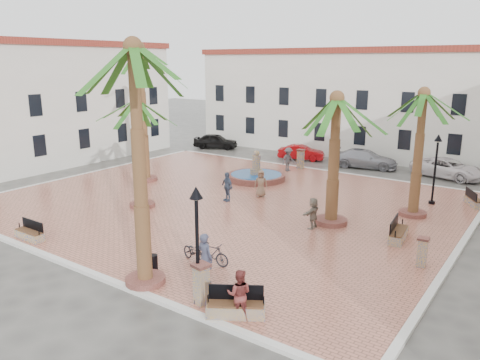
{
  "coord_description": "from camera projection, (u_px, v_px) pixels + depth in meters",
  "views": [
    {
      "loc": [
        16.23,
        -21.66,
        8.33
      ],
      "look_at": [
        1.0,
        0.0,
        1.6
      ],
      "focal_mm": 35.0,
      "sensor_mm": 36.0,
      "label": 1
    }
  ],
  "objects": [
    {
      "name": "ground",
      "position": [
        227.0,
        203.0,
        28.28
      ],
      "size": [
        120.0,
        120.0,
        0.0
      ],
      "primitive_type": "plane",
      "color": "#56544F",
      "rests_on": "ground"
    },
    {
      "name": "plaza",
      "position": [
        226.0,
        202.0,
        28.26
      ],
      "size": [
        26.0,
        22.0,
        0.15
      ],
      "primitive_type": "cube",
      "color": "#BD6E57",
      "rests_on": "ground"
    },
    {
      "name": "kerb_n",
      "position": [
        310.0,
        169.0,
        36.98
      ],
      "size": [
        26.3,
        0.3,
        0.16
      ],
      "primitive_type": "cube",
      "color": "silver",
      "rests_on": "ground"
    },
    {
      "name": "kerb_s",
      "position": [
        69.0,
        265.0,
        19.54
      ],
      "size": [
        26.3,
        0.3,
        0.16
      ],
      "primitive_type": "cube",
      "color": "silver",
      "rests_on": "ground"
    },
    {
      "name": "kerb_e",
      "position": [
        458.0,
        251.0,
        21.01
      ],
      "size": [
        0.3,
        22.3,
        0.16
      ],
      "primitive_type": "cube",
      "color": "silver",
      "rests_on": "ground"
    },
    {
      "name": "kerb_w",
      "position": [
        89.0,
        173.0,
        35.5
      ],
      "size": [
        0.3,
        22.3,
        0.16
      ],
      "primitive_type": "cube",
      "color": "silver",
      "rests_on": "ground"
    },
    {
      "name": "building_north",
      "position": [
        356.0,
        101.0,
        42.95
      ],
      "size": [
        30.4,
        7.4,
        9.5
      ],
      "color": "white",
      "rests_on": "ground"
    },
    {
      "name": "building_west",
      "position": [
        37.0,
        104.0,
        37.63
      ],
      "size": [
        6.4,
        24.4,
        10.0
      ],
      "rotation": [
        0.0,
        0.0,
        1.57
      ],
      "color": "white",
      "rests_on": "ground"
    },
    {
      "name": "fountain",
      "position": [
        256.0,
        176.0,
        33.29
      ],
      "size": [
        4.12,
        4.12,
        2.13
      ],
      "color": "brown",
      "rests_on": "plaza"
    },
    {
      "name": "palm_nw",
      "position": [
        140.0,
        61.0,
        31.14
      ],
      "size": [
        5.05,
        5.05,
        9.45
      ],
      "color": "brown",
      "rests_on": "plaza"
    },
    {
      "name": "palm_sw",
      "position": [
        138.0,
        115.0,
        25.86
      ],
      "size": [
        4.72,
        4.72,
        6.4
      ],
      "color": "brown",
      "rests_on": "plaza"
    },
    {
      "name": "palm_s",
      "position": [
        134.0,
        73.0,
        15.89
      ],
      "size": [
        4.92,
        4.92,
        9.01
      ],
      "color": "brown",
      "rests_on": "plaza"
    },
    {
      "name": "palm_e",
      "position": [
        336.0,
        116.0,
        22.97
      ],
      "size": [
        5.48,
        5.48,
        6.82
      ],
      "color": "brown",
      "rests_on": "plaza"
    },
    {
      "name": "palm_ne",
      "position": [
        423.0,
        108.0,
        24.2
      ],
      "size": [
        4.78,
        4.78,
        6.94
      ],
      "color": "brown",
      "rests_on": "plaza"
    },
    {
      "name": "bench_s",
      "position": [
        30.0,
        234.0,
        22.1
      ],
      "size": [
        1.72,
        0.54,
        0.9
      ],
      "rotation": [
        0.0,
        0.0,
        0.01
      ],
      "color": "gray",
      "rests_on": "plaza"
    },
    {
      "name": "bench_se",
      "position": [
        236.0,
        308.0,
        15.4
      ],
      "size": [
        1.95,
        1.53,
        1.02
      ],
      "rotation": [
        0.0,
        0.0,
        0.56
      ],
      "color": "gray",
      "rests_on": "plaza"
    },
    {
      "name": "bench_e",
      "position": [
        398.0,
        234.0,
        21.99
      ],
      "size": [
        0.84,
        2.03,
        1.04
      ],
      "rotation": [
        0.0,
        0.0,
        1.69
      ],
      "color": "gray",
      "rests_on": "plaza"
    },
    {
      "name": "bench_ne",
      "position": [
        474.0,
        201.0,
        27.25
      ],
      "size": [
        1.34,
        1.8,
        0.93
      ],
      "rotation": [
        0.0,
        0.0,
        2.09
      ],
      "color": "gray",
      "rests_on": "plaza"
    },
    {
      "name": "lamppost_s",
      "position": [
        197.0,
        225.0,
        15.64
      ],
      "size": [
        0.46,
        0.46,
        4.21
      ],
      "color": "black",
      "rests_on": "plaza"
    },
    {
      "name": "lamppost_e",
      "position": [
        436.0,
        157.0,
        27.0
      ],
      "size": [
        0.45,
        0.45,
        4.16
      ],
      "color": "black",
      "rests_on": "plaza"
    },
    {
      "name": "bollard_se",
      "position": [
        201.0,
        283.0,
        16.07
      ],
      "size": [
        0.63,
        0.63,
        1.5
      ],
      "rotation": [
        0.0,
        0.0,
        -0.2
      ],
      "color": "gray",
      "rests_on": "plaza"
    },
    {
      "name": "bollard_n",
      "position": [
        301.0,
        159.0,
        36.57
      ],
      "size": [
        0.56,
        0.56,
        1.53
      ],
      "rotation": [
        0.0,
        0.0,
        -0.02
      ],
      "color": "gray",
      "rests_on": "plaza"
    },
    {
      "name": "bollard_e",
      "position": [
        422.0,
        252.0,
        19.06
      ],
      "size": [
        0.48,
        0.48,
        1.26
      ],
      "rotation": [
        0.0,
        0.0,
        0.08
      ],
      "color": "gray",
      "rests_on": "plaza"
    },
    {
      "name": "litter_bin",
      "position": [
        153.0,
        263.0,
        18.7
      ],
      "size": [
        0.36,
        0.36,
        0.7
      ],
      "primitive_type": "cylinder",
      "color": "black",
      "rests_on": "plaza"
    },
    {
      "name": "cyclist_a",
      "position": [
        205.0,
        258.0,
        17.65
      ],
      "size": [
        0.77,
        0.56,
        1.96
      ],
      "primitive_type": "imported",
      "rotation": [
        0.0,
        0.0,
        3.02
      ],
      "color": "#393D53",
      "rests_on": "plaza"
    },
    {
      "name": "bicycle_a",
      "position": [
        195.0,
        252.0,
        19.52
      ],
      "size": [
        1.76,
        1.03,
        0.87
      ],
      "primitive_type": "imported",
      "rotation": [
        0.0,
        0.0,
        1.28
      ],
      "color": "black",
      "rests_on": "plaza"
    },
    {
      "name": "cyclist_b",
      "position": [
        239.0,
        294.0,
        15.17
      ],
      "size": [
        1.03,
        0.95,
        1.7
      ],
      "primitive_type": "imported",
      "rotation": [
        0.0,
        0.0,
        3.63
      ],
      "color": "maroon",
      "rests_on": "plaza"
    },
    {
      "name": "bicycle_b",
      "position": [
        212.0,
        254.0,
        19.26
      ],
      "size": [
        1.63,
        0.56,
        0.96
      ],
      "primitive_type": "imported",
      "rotation": [
        0.0,
        0.0,
        1.64
      ],
      "color": "black",
      "rests_on": "plaza"
    },
    {
      "name": "pedestrian_fountain_a",
      "position": [
        261.0,
        184.0,
        28.93
      ],
      "size": [
        0.98,
        0.88,
        1.68
      ],
      "primitive_type": "imported",
      "rotation": [
        0.0,
        0.0,
        0.53
      ],
      "color": "#886950",
      "rests_on": "plaza"
    },
    {
      "name": "pedestrian_fountain_b",
      "position": [
        227.0,
        187.0,
        28.03
      ],
      "size": [
        1.13,
        0.77,
        1.78
      ],
      "primitive_type": "imported",
      "rotation": [
        0.0,
        0.0,
        -0.36
      ],
      "color": "#38445A",
      "rests_on": "plaza"
    },
    {
      "name": "pedestrian_north",
      "position": [
        288.0,
        159.0,
        35.74
      ],
      "size": [
        1.0,
        1.32,
        1.82
      ],
      "primitive_type": "imported",
      "rotation": [
        0.0,
        0.0,
        1.27
      ],
      "color": "#4A4B4F",
      "rests_on": "plaza"
    },
    {
      "name": "pedestrian_east",
      "position": [
        313.0,
        213.0,
        23.45
      ],
      "size": [
        0.48,
        1.48,
        1.59
      ],
      "primitive_type": "imported",
      "rotation": [
        0.0,
        0.0,
        -1.57
      ],
      "color": "gray",
      "rests_on": "plaza"
    },
    {
      "name": "car_black",
      "position": [
        216.0,
        141.0,
        45.91
      ],
      "size": [
        4.63,
        3.27,
        1.46
      ],
      "primitive_type": "imported",
      "rotation": [
        0.0,
        0.0,
        1.97
      ],
      "color": "black",
      "rests_on": "ground"
    },
    {
      "name": "car_red",
      "position": [
        301.0,
        153.0,
        40.59
      ],
      "size": [
        4.16,
        2.5,
        1.29
      ],
      "primitive_type": "imported",
      "rotation": [
        0.0,
        0.0,
        1.88
      ],
      "color": "#A8090E",
      "rests_on": "ground"
    },
    {
      "name": "car_silver",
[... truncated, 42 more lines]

